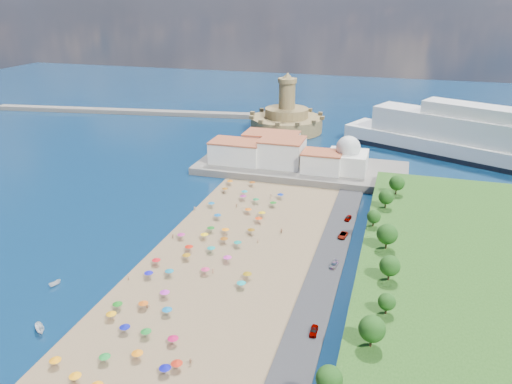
% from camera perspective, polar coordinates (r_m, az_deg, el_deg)
% --- Properties ---
extents(ground, '(700.00, 700.00, 0.00)m').
position_cam_1_polar(ground, '(156.23, -4.06, -5.84)').
color(ground, '#071938').
rests_on(ground, ground).
extents(terrace, '(90.00, 36.00, 3.00)m').
position_cam_1_polar(terrace, '(217.89, 5.14, 2.73)').
color(terrace, '#59544C').
rests_on(terrace, ground).
extents(jetty, '(18.00, 70.00, 2.40)m').
position_cam_1_polar(jetty, '(255.23, 1.91, 5.59)').
color(jetty, '#59544C').
rests_on(jetty, ground).
extents(breakwater, '(199.03, 34.77, 2.60)m').
position_cam_1_polar(breakwater, '(332.07, -12.77, 8.90)').
color(breakwater, '#59544C').
rests_on(breakwater, ground).
extents(waterfront_buildings, '(57.00, 29.00, 11.00)m').
position_cam_1_polar(waterfront_buildings, '(219.30, 1.89, 4.69)').
color(waterfront_buildings, silver).
rests_on(waterfront_buildings, terrace).
extents(domed_building, '(16.00, 16.00, 15.00)m').
position_cam_1_polar(domed_building, '(210.87, 10.43, 3.94)').
color(domed_building, silver).
rests_on(domed_building, terrace).
extents(fortress, '(40.00, 40.00, 32.40)m').
position_cam_1_polar(fortress, '(282.00, 3.50, 8.28)').
color(fortress, olive).
rests_on(fortress, ground).
extents(cruise_ship, '(139.20, 77.71, 31.24)m').
position_cam_1_polar(cruise_ship, '(248.95, 25.57, 4.95)').
color(cruise_ship, black).
rests_on(cruise_ship, ground).
extents(beach_parasols, '(30.82, 117.43, 2.20)m').
position_cam_1_polar(beach_parasols, '(146.88, -6.15, -6.88)').
color(beach_parasols, gray).
rests_on(beach_parasols, beach).
extents(beachgoers, '(35.06, 93.59, 1.82)m').
position_cam_1_polar(beachgoers, '(158.21, -3.80, -5.00)').
color(beachgoers, tan).
rests_on(beachgoers, beach).
extents(moored_boats, '(12.85, 21.42, 1.75)m').
position_cam_1_polar(moored_boats, '(133.03, -22.97, -12.68)').
color(moored_boats, white).
rests_on(moored_boats, ground).
extents(parked_cars, '(3.07, 67.70, 1.43)m').
position_cam_1_polar(parked_cars, '(149.59, 9.31, -6.82)').
color(parked_cars, gray).
rests_on(parked_cars, promenade).
extents(hillside_trees, '(13.28, 106.93, 7.41)m').
position_cam_1_polar(hillside_trees, '(137.56, 14.25, -5.86)').
color(hillside_trees, '#382314').
rests_on(hillside_trees, hillside).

